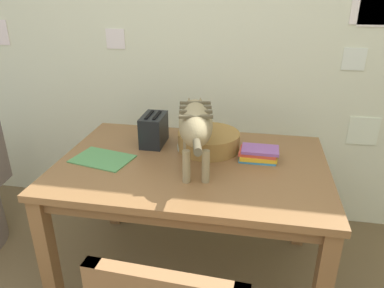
# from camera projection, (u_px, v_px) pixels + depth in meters

# --- Properties ---
(wall_rear) EXTENTS (4.70, 0.11, 2.50)m
(wall_rear) POSITION_uv_depth(u_px,v_px,m) (221.00, 38.00, 2.32)
(wall_rear) COLOR silver
(wall_rear) RESTS_ON ground_plane
(dining_table) EXTENTS (1.36, 0.91, 0.73)m
(dining_table) POSITION_uv_depth(u_px,v_px,m) (192.00, 177.00, 1.89)
(dining_table) COLOR brown
(dining_table) RESTS_ON ground_plane
(cat) EXTENTS (0.23, 0.69, 0.32)m
(cat) POSITION_uv_depth(u_px,v_px,m) (196.00, 124.00, 1.71)
(cat) COLOR #94855E
(cat) RESTS_ON dining_table
(saucer_bowl) EXTENTS (0.19, 0.19, 0.03)m
(saucer_bowl) POSITION_uv_depth(u_px,v_px,m) (195.00, 147.00, 1.99)
(saucer_bowl) COLOR #AEBAA6
(saucer_bowl) RESTS_ON dining_table
(coffee_mug) EXTENTS (0.13, 0.09, 0.08)m
(coffee_mug) POSITION_uv_depth(u_px,v_px,m) (195.00, 138.00, 1.97)
(coffee_mug) COLOR #CA3D38
(coffee_mug) RESTS_ON saucer_bowl
(magazine) EXTENTS (0.33, 0.26, 0.01)m
(magazine) POSITION_uv_depth(u_px,v_px,m) (102.00, 159.00, 1.88)
(magazine) COLOR #4F9251
(magazine) RESTS_ON dining_table
(book_stack) EXTENTS (0.20, 0.13, 0.07)m
(book_stack) POSITION_uv_depth(u_px,v_px,m) (258.00, 154.00, 1.86)
(book_stack) COLOR #3A93CF
(book_stack) RESTS_ON dining_table
(wicker_basket) EXTENTS (0.34, 0.34, 0.10)m
(wicker_basket) POSITION_uv_depth(u_px,v_px,m) (209.00, 141.00, 1.98)
(wicker_basket) COLOR olive
(wicker_basket) RESTS_ON dining_table
(toaster) EXTENTS (0.12, 0.20, 0.18)m
(toaster) POSITION_uv_depth(u_px,v_px,m) (154.00, 130.00, 2.03)
(toaster) COLOR black
(toaster) RESTS_ON dining_table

